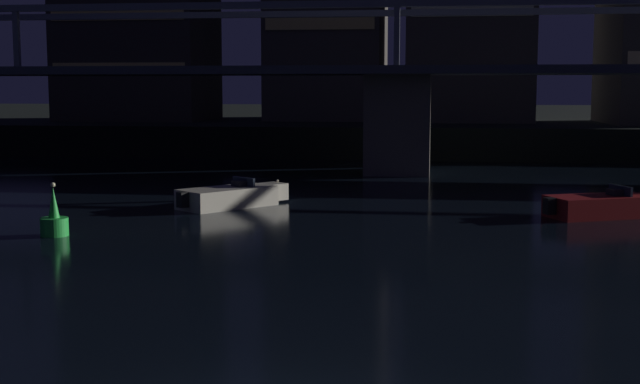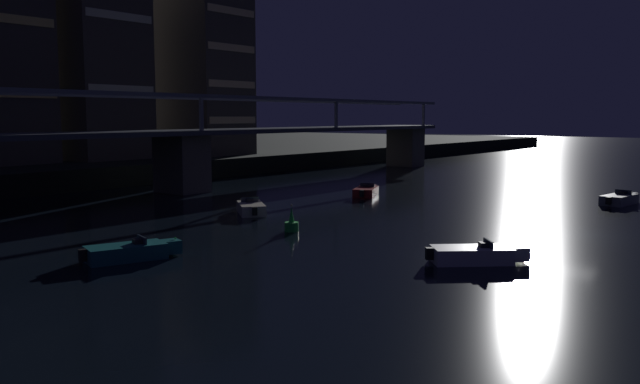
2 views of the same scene
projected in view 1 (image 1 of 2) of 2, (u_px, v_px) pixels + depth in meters
far_riverbank at (416, 121)px, 95.94m from camera, size 240.00×80.00×2.20m
river_bridge at (398, 94)px, 48.29m from camera, size 90.70×6.40×9.38m
speedboat_near_right at (605, 206)px, 32.14m from camera, size 5.01×3.24×1.16m
speedboat_mid_left at (232, 197)px, 34.86m from camera, size 4.13×4.60×1.16m
channel_buoy at (54, 221)px, 27.96m from camera, size 0.90×0.90×1.76m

